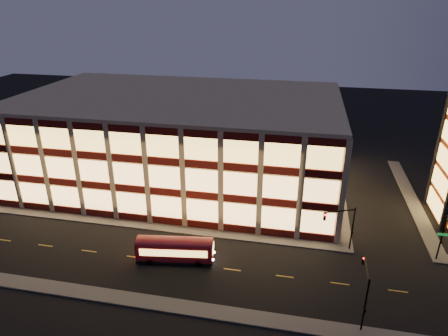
# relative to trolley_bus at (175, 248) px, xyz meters

# --- Properties ---
(ground) EXTENTS (200.00, 200.00, 0.00)m
(ground) POSITION_rel_trolley_bus_xyz_m (-3.05, 5.60, -1.69)
(ground) COLOR black
(ground) RESTS_ON ground
(sidewalk_office_south) EXTENTS (54.00, 2.00, 0.15)m
(sidewalk_office_south) POSITION_rel_trolley_bus_xyz_m (-6.05, 6.60, -1.61)
(sidewalk_office_south) COLOR #514F4C
(sidewalk_office_south) RESTS_ON ground
(sidewalk_office_east) EXTENTS (2.00, 30.00, 0.15)m
(sidewalk_office_east) POSITION_rel_trolley_bus_xyz_m (19.95, 22.60, -1.61)
(sidewalk_office_east) COLOR #514F4C
(sidewalk_office_east) RESTS_ON ground
(sidewalk_tower_west) EXTENTS (2.00, 30.00, 0.15)m
(sidewalk_tower_west) POSITION_rel_trolley_bus_xyz_m (30.95, 22.60, -1.61)
(sidewalk_tower_west) COLOR #514F4C
(sidewalk_tower_west) RESTS_ON ground
(sidewalk_near) EXTENTS (100.00, 2.00, 0.15)m
(sidewalk_near) POSITION_rel_trolley_bus_xyz_m (-3.05, -7.40, -1.61)
(sidewalk_near) COLOR #514F4C
(sidewalk_near) RESTS_ON ground
(office_building) EXTENTS (50.45, 30.45, 14.50)m
(office_building) POSITION_rel_trolley_bus_xyz_m (-5.97, 22.51, 5.56)
(office_building) COLOR tan
(office_building) RESTS_ON ground
(traffic_signal_far) EXTENTS (3.79, 1.87, 6.00)m
(traffic_signal_far) POSITION_rel_trolley_bus_xyz_m (19.16, 5.84, 2.43)
(traffic_signal_far) COLOR black
(traffic_signal_far) RESTS_ON ground
(traffic_signal_right) EXTENTS (1.20, 4.37, 6.00)m
(traffic_signal_right) POSITION_rel_trolley_bus_xyz_m (30.45, 4.98, 2.42)
(traffic_signal_right) COLOR black
(traffic_signal_right) RESTS_ON ground
(traffic_signal_near) EXTENTS (0.32, 4.45, 6.00)m
(traffic_signal_near) POSITION_rel_trolley_bus_xyz_m (20.45, -5.43, 2.44)
(traffic_signal_near) COLOR black
(traffic_signal_near) RESTS_ON ground
(trolley_bus) EXTENTS (9.21, 3.49, 3.04)m
(trolley_bus) POSITION_rel_trolley_bus_xyz_m (0.00, 0.00, 0.00)
(trolley_bus) COLOR maroon
(trolley_bus) RESTS_ON ground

